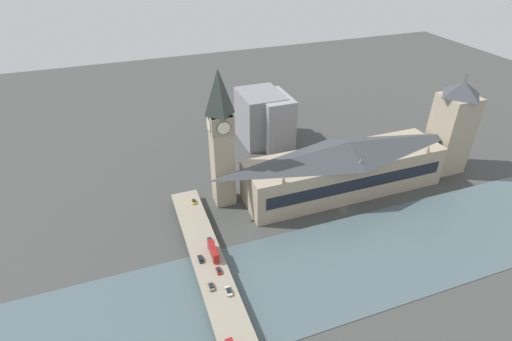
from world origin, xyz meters
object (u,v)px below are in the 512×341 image
at_px(car_southbound_mid, 211,286).
at_px(car_southbound_extra, 194,201).
at_px(car_southbound_tail, 229,291).
at_px(parliament_hall, 345,167).
at_px(victoria_tower, 452,127).
at_px(clock_tower, 221,138).
at_px(car_southbound_lead, 219,270).
at_px(road_bridge, 220,292).
at_px(car_northbound_lead, 210,240).
at_px(car_northbound_tail, 201,259).
at_px(double_decker_bus_lead, 213,251).

xyz_separation_m(car_southbound_mid, car_southbound_extra, (56.86, -5.74, -0.03)).
bearing_deg(car_southbound_tail, parliament_hall, -57.36).
bearing_deg(car_southbound_extra, victoria_tower, -93.75).
height_order(clock_tower, victoria_tower, clock_tower).
xyz_separation_m(parliament_hall, clock_tower, (12.65, 63.87, 22.78)).
distance_m(car_southbound_lead, car_southbound_tail, 11.61).
relative_size(road_bridge, car_northbound_lead, 35.36).
bearing_deg(car_southbound_lead, car_southbound_extra, -0.81).
height_order(parliament_hall, victoria_tower, victoria_tower).
bearing_deg(clock_tower, victoria_tower, -95.46).
relative_size(parliament_hall, clock_tower, 1.52).
bearing_deg(car_southbound_lead, car_northbound_lead, -3.49).
bearing_deg(car_northbound_tail, road_bridge, -170.74).
distance_m(road_bridge, car_northbound_lead, 28.64).
height_order(parliament_hall, car_southbound_lead, parliament_hall).
xyz_separation_m(clock_tower, car_northbound_tail, (-43.74, 22.89, -31.81)).
xyz_separation_m(clock_tower, road_bridge, (-62.27, 19.87, -33.48)).
distance_m(victoria_tower, car_southbound_extra, 150.35).
bearing_deg(car_northbound_lead, car_southbound_lead, 176.51).
bearing_deg(clock_tower, car_northbound_tail, 152.38).
distance_m(car_northbound_lead, car_southbound_tail, 30.41).
relative_size(victoria_tower, car_southbound_extra, 13.58).
bearing_deg(car_southbound_mid, car_southbound_extra, -5.76).
bearing_deg(car_southbound_tail, clock_tower, -14.63).
xyz_separation_m(clock_tower, car_northbound_lead, (-33.90, 16.32, -31.80)).
xyz_separation_m(victoria_tower, car_northbound_tail, (-31.14, 154.64, -21.26)).
height_order(victoria_tower, car_southbound_tail, victoria_tower).
relative_size(parliament_hall, car_southbound_tail, 22.91).
xyz_separation_m(road_bridge, car_southbound_extra, (59.39, -3.09, 1.68)).
bearing_deg(car_southbound_extra, car_northbound_lead, -179.17).
height_order(victoria_tower, double_decker_bus_lead, victoria_tower).
bearing_deg(car_southbound_mid, road_bridge, -133.78).
height_order(road_bridge, car_southbound_extra, car_southbound_extra).
bearing_deg(car_southbound_mid, car_northbound_lead, -13.46).
distance_m(parliament_hall, car_southbound_mid, 98.79).
height_order(victoria_tower, car_southbound_mid, victoria_tower).
xyz_separation_m(road_bridge, double_decker_bus_lead, (19.44, -2.79, 3.56)).
relative_size(parliament_hall, car_southbound_extra, 25.55).
xyz_separation_m(clock_tower, double_decker_bus_lead, (-42.83, 17.08, -29.92)).
xyz_separation_m(road_bridge, car_southbound_tail, (-2.04, -3.08, 1.73)).
distance_m(car_northbound_tail, car_southbound_extra, 41.32).
xyz_separation_m(parliament_hall, car_southbound_mid, (-47.09, 86.38, -8.99)).
height_order(double_decker_bus_lead, car_southbound_mid, double_decker_bus_lead).
bearing_deg(car_northbound_tail, clock_tower, -27.62).
xyz_separation_m(road_bridge, car_northbound_tail, (18.53, 3.02, 1.66)).
height_order(victoria_tower, car_southbound_lead, victoria_tower).
bearing_deg(double_decker_bus_lead, car_northbound_tail, 98.93).
xyz_separation_m(parliament_hall, car_southbound_lead, (-40.07, 81.34, -9.03)).
distance_m(parliament_hall, car_southbound_tail, 96.20).
bearing_deg(car_southbound_lead, car_northbound_tail, 31.08).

